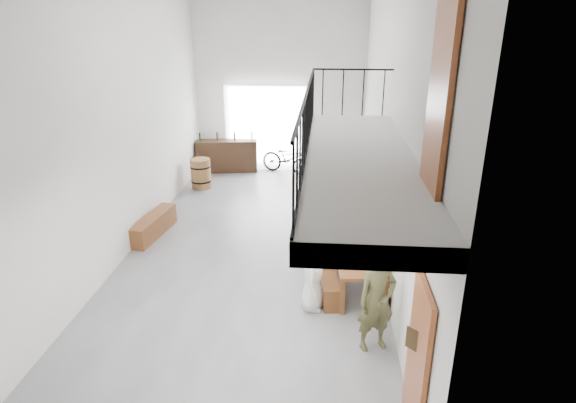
# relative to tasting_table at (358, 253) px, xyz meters

# --- Properties ---
(floor) EXTENTS (12.00, 12.00, 0.00)m
(floor) POSITION_rel_tasting_table_xyz_m (-2.20, 1.44, -0.71)
(floor) COLOR #5E5E60
(floor) RESTS_ON ground
(room_walls) EXTENTS (12.00, 12.00, 12.00)m
(room_walls) POSITION_rel_tasting_table_xyz_m (-2.20, 1.44, 2.85)
(room_walls) COLOR white
(room_walls) RESTS_ON ground
(gateway_portal) EXTENTS (2.80, 0.08, 2.80)m
(gateway_portal) POSITION_rel_tasting_table_xyz_m (-2.60, 7.38, 0.69)
(gateway_portal) COLOR white
(gateway_portal) RESTS_ON ground
(right_wall_decor) EXTENTS (0.07, 8.28, 5.07)m
(right_wall_decor) POSITION_rel_tasting_table_xyz_m (0.50, -0.42, 1.04)
(right_wall_decor) COLOR #A3512C
(right_wall_decor) RESTS_ON ground
(balcony) EXTENTS (1.52, 5.62, 4.00)m
(balcony) POSITION_rel_tasting_table_xyz_m (-0.22, -1.68, 2.26)
(balcony) COLOR silver
(balcony) RESTS_ON ground
(tasting_table) EXTENTS (1.09, 2.27, 0.79)m
(tasting_table) POSITION_rel_tasting_table_xyz_m (0.00, 0.00, 0.00)
(tasting_table) COLOR brown
(tasting_table) RESTS_ON ground
(bench_inner) EXTENTS (0.56, 1.96, 0.44)m
(bench_inner) POSITION_rel_tasting_table_xyz_m (-0.58, -0.03, -0.48)
(bench_inner) COLOR brown
(bench_inner) RESTS_ON ground
(bench_wall) EXTENTS (0.27, 1.98, 0.46)m
(bench_wall) POSITION_rel_tasting_table_xyz_m (0.37, -0.04, -0.48)
(bench_wall) COLOR brown
(bench_wall) RESTS_ON ground
(tableware) EXTENTS (0.63, 1.70, 0.35)m
(tableware) POSITION_rel_tasting_table_xyz_m (0.03, -0.04, 0.23)
(tableware) COLOR #10321B
(tableware) RESTS_ON tasting_table
(side_bench) EXTENTS (0.62, 1.77, 0.49)m
(side_bench) POSITION_rel_tasting_table_xyz_m (-4.70, 1.95, -0.46)
(side_bench) COLOR brown
(side_bench) RESTS_ON ground
(oak_barrel) EXTENTS (0.61, 0.61, 0.90)m
(oak_barrel) POSITION_rel_tasting_table_xyz_m (-4.41, 5.37, -0.26)
(oak_barrel) COLOR brown
(oak_barrel) RESTS_ON ground
(serving_counter) EXTENTS (2.06, 0.86, 1.06)m
(serving_counter) POSITION_rel_tasting_table_xyz_m (-3.95, 7.09, -0.18)
(serving_counter) COLOR #392714
(serving_counter) RESTS_ON ground
(counter_bottles) EXTENTS (1.72, 0.42, 0.28)m
(counter_bottles) POSITION_rel_tasting_table_xyz_m (-3.95, 7.09, 0.49)
(counter_bottles) COLOR #10321B
(counter_bottles) RESTS_ON serving_counter
(guest_left_a) EXTENTS (0.45, 0.65, 1.27)m
(guest_left_a) POSITION_rel_tasting_table_xyz_m (-0.82, -0.84, -0.07)
(guest_left_a) COLOR white
(guest_left_a) RESTS_ON ground
(guest_left_b) EXTENTS (0.27, 0.40, 1.09)m
(guest_left_b) POSITION_rel_tasting_table_xyz_m (-0.68, -0.06, -0.16)
(guest_left_b) COLOR teal
(guest_left_b) RESTS_ON ground
(guest_left_c) EXTENTS (0.45, 0.57, 1.16)m
(guest_left_c) POSITION_rel_tasting_table_xyz_m (-0.71, 0.39, -0.13)
(guest_left_c) COLOR white
(guest_left_c) RESTS_ON ground
(guest_left_d) EXTENTS (0.43, 0.72, 1.10)m
(guest_left_d) POSITION_rel_tasting_table_xyz_m (-0.81, 0.88, -0.16)
(guest_left_d) COLOR teal
(guest_left_d) RESTS_ON ground
(guest_right_a) EXTENTS (0.46, 0.66, 1.05)m
(guest_right_a) POSITION_rel_tasting_table_xyz_m (0.63, -0.49, -0.18)
(guest_right_a) COLOR #B3371E
(guest_right_a) RESTS_ON ground
(guest_right_b) EXTENTS (0.61, 1.01, 1.04)m
(guest_right_b) POSITION_rel_tasting_table_xyz_m (0.61, 0.10, -0.19)
(guest_right_b) COLOR black
(guest_right_b) RESTS_ON ground
(guest_right_c) EXTENTS (0.53, 0.63, 1.10)m
(guest_right_c) POSITION_rel_tasting_table_xyz_m (0.63, 0.68, -0.16)
(guest_right_c) COLOR white
(guest_right_c) RESTS_ON ground
(host_standing) EXTENTS (0.73, 0.61, 1.70)m
(host_standing) POSITION_rel_tasting_table_xyz_m (0.18, -1.84, 0.14)
(host_standing) COLOR brown
(host_standing) RESTS_ON ground
(potted_plant) EXTENTS (0.43, 0.38, 0.45)m
(potted_plant) POSITION_rel_tasting_table_xyz_m (0.25, 1.78, -0.48)
(potted_plant) COLOR #1F4F21
(potted_plant) RESTS_ON ground
(bicycle_near) EXTENTS (2.08, 1.26, 1.03)m
(bicycle_near) POSITION_rel_tasting_table_xyz_m (-1.83, 7.04, -0.19)
(bicycle_near) COLOR black
(bicycle_near) RESTS_ON ground
(bicycle_far) EXTENTS (1.54, 0.66, 0.89)m
(bicycle_far) POSITION_rel_tasting_table_xyz_m (-1.00, 6.74, -0.26)
(bicycle_far) COLOR black
(bicycle_far) RESTS_ON ground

